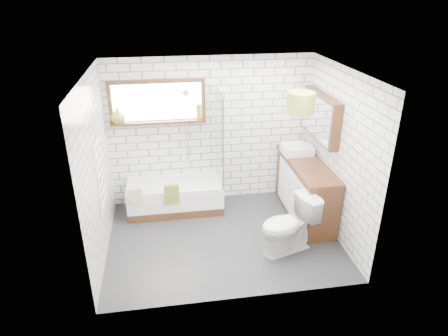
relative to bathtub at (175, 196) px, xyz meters
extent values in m
cube|color=#262629|center=(0.66, -0.96, -0.26)|extent=(3.40, 2.60, 0.01)
cube|color=white|center=(0.66, -0.96, 2.25)|extent=(3.40, 2.60, 0.01)
cube|color=white|center=(0.66, 0.35, 1.00)|extent=(3.40, 0.01, 2.50)
cube|color=white|center=(0.66, -2.26, 1.00)|extent=(3.40, 0.01, 2.50)
cube|color=white|center=(-1.04, -0.96, 1.00)|extent=(0.01, 2.60, 2.50)
cube|color=white|center=(2.37, -0.96, 1.00)|extent=(0.01, 2.60, 2.50)
cube|color=#381E0F|center=(-0.19, 0.30, 1.55)|extent=(1.52, 0.16, 0.68)
cube|color=white|center=(-1.00, -0.96, 0.95)|extent=(0.06, 0.52, 1.00)
cube|color=#381E0F|center=(2.28, -0.36, 1.40)|extent=(0.16, 1.20, 0.70)
cylinder|color=silver|center=(0.26, 0.30, 1.10)|extent=(0.02, 0.02, 1.30)
cube|color=white|center=(0.00, 0.00, 0.00)|extent=(1.56, 0.69, 0.51)
cube|color=white|center=(0.76, 0.00, 1.00)|extent=(0.02, 0.72, 1.50)
cube|color=olive|center=(-0.06, -0.34, 0.23)|extent=(0.23, 0.06, 0.32)
cube|color=tan|center=(-0.63, -0.34, 0.23)|extent=(0.22, 0.05, 0.29)
cube|color=#381E0F|center=(2.09, -0.50, 0.22)|extent=(0.54, 1.67, 0.95)
cube|color=white|center=(2.03, -0.11, 0.77)|extent=(0.47, 0.41, 0.14)
cylinder|color=silver|center=(2.19, -0.11, 0.83)|extent=(0.04, 0.04, 0.16)
imported|color=white|center=(1.52, -1.40, 0.17)|extent=(0.69, 0.92, 0.84)
imported|color=olive|center=(-0.82, 0.27, 1.35)|extent=(0.27, 0.27, 0.24)
imported|color=black|center=(-0.81, 0.27, 1.33)|extent=(0.24, 0.24, 0.20)
cylinder|color=olive|center=(0.46, 0.27, 1.35)|extent=(0.09, 0.09, 0.24)
cylinder|color=olive|center=(1.67, -1.10, 1.85)|extent=(0.37, 0.37, 0.27)
camera|label=1|loc=(-0.11, -5.96, 3.25)|focal=32.00mm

